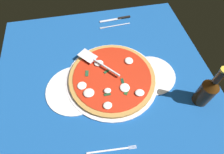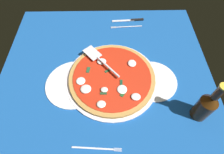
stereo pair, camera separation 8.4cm
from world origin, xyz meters
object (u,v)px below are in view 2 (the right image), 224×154
at_px(beer_bottle, 206,106).
at_px(place_setting_near, 129,24).
at_px(pizza, 112,77).
at_px(pizza_server, 100,60).
at_px(dinner_plate_left, 153,81).
at_px(dinner_plate_right, 74,84).

bearing_deg(beer_bottle, place_setting_near, -66.59).
height_order(pizza, pizza_server, pizza_server).
bearing_deg(pizza, place_setting_near, -105.06).
bearing_deg(pizza, dinner_plate_left, 176.48).
bearing_deg(dinner_plate_right, pizza, -172.94).
xyz_separation_m(dinner_plate_left, place_setting_near, (0.08, -0.41, -0.00)).
bearing_deg(pizza_server, dinner_plate_right, 91.20).
distance_m(pizza_server, place_setting_near, 0.35).
bearing_deg(place_setting_near, pizza, 71.72).
bearing_deg(beer_bottle, pizza_server, -32.92).
bearing_deg(dinner_plate_right, pizza_server, -138.10).
height_order(dinner_plate_right, pizza_server, pizza_server).
height_order(pizza_server, beer_bottle, beer_bottle).
xyz_separation_m(pizza, place_setting_near, (-0.11, -0.39, -0.02)).
bearing_deg(beer_bottle, dinner_plate_left, -45.55).
bearing_deg(dinner_plate_right, beer_bottle, 163.50).
bearing_deg(dinner_plate_left, pizza_server, -21.78).
distance_m(dinner_plate_right, beer_bottle, 0.56).
bearing_deg(place_setting_near, dinner_plate_right, 52.73).
relative_size(dinner_plate_left, beer_bottle, 0.99).
relative_size(dinner_plate_left, pizza, 0.56).
height_order(dinner_plate_right, pizza, pizza).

